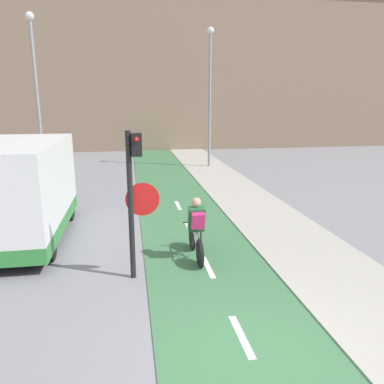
% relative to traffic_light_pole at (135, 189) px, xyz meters
% --- Properties ---
extents(ground_plane, '(120.00, 120.00, 0.00)m').
position_rel_traffic_light_pole_xyz_m(ground_plane, '(1.52, -2.82, -1.87)').
color(ground_plane, gray).
extents(bike_lane, '(2.70, 60.00, 0.02)m').
position_rel_traffic_light_pole_xyz_m(bike_lane, '(1.52, -2.82, -1.86)').
color(bike_lane, '#3D7047').
rests_on(bike_lane, ground_plane).
extents(building_row_background, '(60.00, 5.20, 11.35)m').
position_rel_traffic_light_pole_xyz_m(building_row_background, '(1.52, 22.80, 3.82)').
color(building_row_background, '#89705B').
rests_on(building_row_background, ground_plane).
extents(traffic_light_pole, '(0.67, 0.25, 3.00)m').
position_rel_traffic_light_pole_xyz_m(traffic_light_pole, '(0.00, 0.00, 0.00)').
color(traffic_light_pole, black).
rests_on(traffic_light_pole, ground_plane).
extents(street_lamp_far, '(0.36, 0.36, 7.13)m').
position_rel_traffic_light_pole_xyz_m(street_lamp_far, '(-3.92, 10.39, 2.46)').
color(street_lamp_far, gray).
rests_on(street_lamp_far, ground_plane).
extents(street_lamp_sidewalk, '(0.36, 0.36, 7.20)m').
position_rel_traffic_light_pole_xyz_m(street_lamp_sidewalk, '(4.24, 12.78, 2.51)').
color(street_lamp_sidewalk, gray).
rests_on(street_lamp_sidewalk, ground_plane).
extents(cyclist_near, '(0.46, 1.64, 1.45)m').
position_rel_traffic_light_pole_xyz_m(cyclist_near, '(1.36, 0.71, -1.17)').
color(cyclist_near, black).
rests_on(cyclist_near, ground_plane).
extents(van, '(2.11, 4.71, 2.55)m').
position_rel_traffic_light_pole_xyz_m(van, '(-2.88, 2.70, -0.61)').
color(van, white).
rests_on(van, ground_plane).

